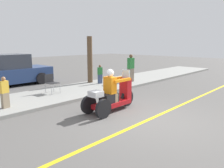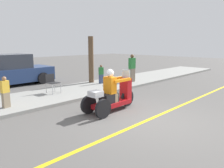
{
  "view_description": "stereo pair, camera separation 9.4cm",
  "coord_description": "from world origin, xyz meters",
  "px_view_note": "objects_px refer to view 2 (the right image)",
  "views": [
    {
      "loc": [
        -5.31,
        -3.45,
        2.27
      ],
      "look_at": [
        -0.09,
        1.42,
        0.92
      ],
      "focal_mm": 35.0,
      "sensor_mm": 36.0,
      "label": 1
    },
    {
      "loc": [
        -5.25,
        -3.52,
        2.27
      ],
      "look_at": [
        -0.09,
        1.42,
        0.92
      ],
      "focal_mm": 35.0,
      "sensor_mm": 36.0,
      "label": 2
    }
  ],
  "objects_px": {
    "motorcycle_trike": "(112,96)",
    "tree_trunk": "(91,60)",
    "spectator_with_child": "(5,93)",
    "folding_chair_set_back": "(52,81)",
    "parked_car_lot_far": "(8,71)",
    "spectator_near_curb": "(132,69)",
    "spectator_far_back": "(101,75)"
  },
  "relations": [
    {
      "from": "motorcycle_trike",
      "to": "spectator_with_child",
      "type": "relative_size",
      "value": 2.03
    },
    {
      "from": "spectator_far_back",
      "to": "tree_trunk",
      "type": "distance_m",
      "value": 1.02
    },
    {
      "from": "spectator_with_child",
      "to": "spectator_near_curb",
      "type": "bearing_deg",
      "value": 0.76
    },
    {
      "from": "spectator_near_curb",
      "to": "tree_trunk",
      "type": "relative_size",
      "value": 0.61
    },
    {
      "from": "spectator_with_child",
      "to": "spectator_far_back",
      "type": "xyz_separation_m",
      "value": [
        5.32,
        0.95,
        -0.03
      ]
    },
    {
      "from": "spectator_near_curb",
      "to": "tree_trunk",
      "type": "distance_m",
      "value": 2.33
    },
    {
      "from": "spectator_with_child",
      "to": "motorcycle_trike",
      "type": "bearing_deg",
      "value": -45.92
    },
    {
      "from": "spectator_near_curb",
      "to": "spectator_with_child",
      "type": "relative_size",
      "value": 1.45
    },
    {
      "from": "motorcycle_trike",
      "to": "parked_car_lot_far",
      "type": "relative_size",
      "value": 0.48
    },
    {
      "from": "spectator_with_child",
      "to": "folding_chair_set_back",
      "type": "distance_m",
      "value": 2.43
    },
    {
      "from": "folding_chair_set_back",
      "to": "tree_trunk",
      "type": "relative_size",
      "value": 0.33
    },
    {
      "from": "motorcycle_trike",
      "to": "parked_car_lot_far",
      "type": "height_order",
      "value": "parked_car_lot_far"
    },
    {
      "from": "motorcycle_trike",
      "to": "spectator_far_back",
      "type": "xyz_separation_m",
      "value": [
        2.83,
        3.53,
        0.09
      ]
    },
    {
      "from": "parked_car_lot_far",
      "to": "tree_trunk",
      "type": "distance_m",
      "value": 4.54
    },
    {
      "from": "motorcycle_trike",
      "to": "parked_car_lot_far",
      "type": "bearing_deg",
      "value": 94.86
    },
    {
      "from": "spectator_near_curb",
      "to": "parked_car_lot_far",
      "type": "bearing_deg",
      "value": 137.72
    },
    {
      "from": "folding_chair_set_back",
      "to": "motorcycle_trike",
      "type": "bearing_deg",
      "value": -86.38
    },
    {
      "from": "folding_chair_set_back",
      "to": "spectator_near_curb",
      "type": "bearing_deg",
      "value": -9.44
    },
    {
      "from": "spectator_near_curb",
      "to": "spectator_far_back",
      "type": "bearing_deg",
      "value": 151.31
    },
    {
      "from": "spectator_with_child",
      "to": "spectator_far_back",
      "type": "bearing_deg",
      "value": 10.13
    },
    {
      "from": "spectator_far_back",
      "to": "spectator_with_child",
      "type": "bearing_deg",
      "value": -169.87
    },
    {
      "from": "motorcycle_trike",
      "to": "tree_trunk",
      "type": "xyz_separation_m",
      "value": [
        2.69,
        4.17,
        0.86
      ]
    },
    {
      "from": "folding_chair_set_back",
      "to": "spectator_with_child",
      "type": "bearing_deg",
      "value": -159.32
    },
    {
      "from": "folding_chair_set_back",
      "to": "parked_car_lot_far",
      "type": "bearing_deg",
      "value": 95.98
    },
    {
      "from": "motorcycle_trike",
      "to": "spectator_near_curb",
      "type": "height_order",
      "value": "spectator_near_curb"
    },
    {
      "from": "spectator_near_curb",
      "to": "spectator_with_child",
      "type": "distance_m",
      "value": 6.89
    },
    {
      "from": "tree_trunk",
      "to": "spectator_near_curb",
      "type": "bearing_deg",
      "value": -41.3
    },
    {
      "from": "spectator_with_child",
      "to": "parked_car_lot_far",
      "type": "distance_m",
      "value": 5.02
    },
    {
      "from": "motorcycle_trike",
      "to": "folding_chair_set_back",
      "type": "xyz_separation_m",
      "value": [
        -0.22,
        3.43,
        0.11
      ]
    },
    {
      "from": "motorcycle_trike",
      "to": "folding_chair_set_back",
      "type": "distance_m",
      "value": 3.44
    },
    {
      "from": "motorcycle_trike",
      "to": "tree_trunk",
      "type": "bearing_deg",
      "value": 57.2
    },
    {
      "from": "spectator_with_child",
      "to": "parked_car_lot_far",
      "type": "height_order",
      "value": "parked_car_lot_far"
    }
  ]
}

